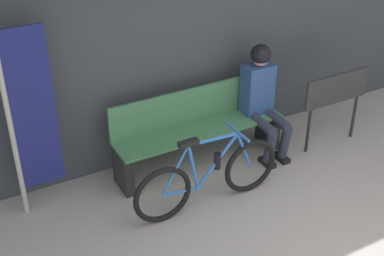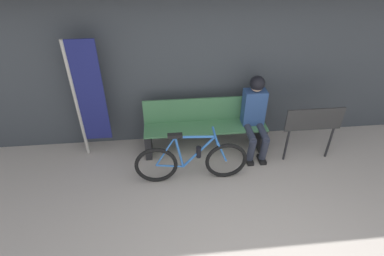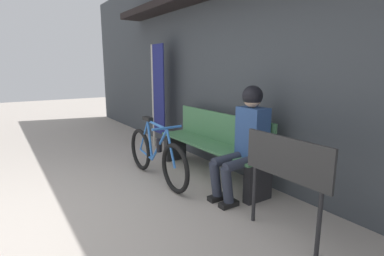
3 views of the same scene
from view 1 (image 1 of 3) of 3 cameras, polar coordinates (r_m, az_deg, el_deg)
The scene contains 6 objects.
storefront_wall at distance 5.77m, azimuth 0.72°, elevation 12.85°, with size 12.00×0.56×3.20m.
park_bench_near at distance 5.85m, azimuth 0.62°, elevation -0.18°, with size 1.93×0.42×0.87m.
bicycle at distance 5.26m, azimuth 1.75°, elevation -5.28°, with size 1.61×0.40×0.82m.
person_seated at distance 5.99m, azimuth 7.50°, elevation 3.70°, with size 0.34×0.63×1.29m.
banner_pole at distance 5.08m, azimuth -17.13°, elevation 1.28°, with size 0.45×0.05×1.88m.
signboard at distance 6.30m, azimuth 15.10°, elevation 3.57°, with size 0.87×0.04×0.91m.
Camera 1 is at (-2.74, -2.15, 3.39)m, focal length 50.00 mm.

